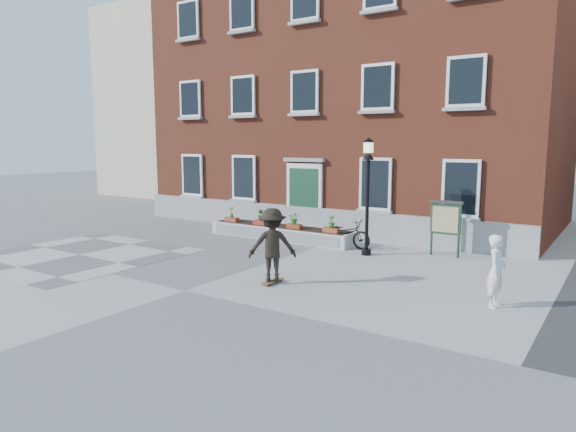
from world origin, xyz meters
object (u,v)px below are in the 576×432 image
Objects in this scene: bicycle at (345,234)px; notice_board at (446,219)px; lamp_post at (368,180)px; skateboarder at (272,245)px; bystander at (496,271)px.

notice_board is (3.42, 0.57, 0.75)m from bicycle.
lamp_post reaches higher than notice_board.
skateboarder reaches higher than notice_board.
notice_board is 0.91× the size of skateboarder.
lamp_post is (1.16, -0.68, 2.02)m from bicycle.
lamp_post reaches higher than bicycle.
bystander is at bearing 13.42° from skateboarder.
bystander is 6.13m from lamp_post.
bystander is 0.43× the size of lamp_post.
skateboarder is at bearing -96.97° from lamp_post.
lamp_post is (-4.85, 3.34, 1.69)m from bystander.
bicycle is 1.05× the size of notice_board.
skateboarder is at bearing 102.95° from bystander.
bystander is at bearing -125.35° from bicycle.
notice_board is at bearing -82.13° from bicycle.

